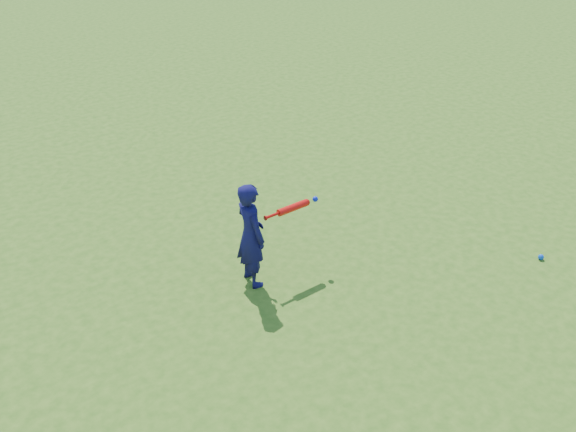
{
  "coord_description": "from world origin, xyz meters",
  "views": [
    {
      "loc": [
        -3.82,
        -4.85,
        4.35
      ],
      "look_at": [
        -0.24,
        0.06,
        0.67
      ],
      "focal_mm": 40.0,
      "sensor_mm": 36.0,
      "label": 1
    }
  ],
  "objects": [
    {
      "name": "child",
      "position": [
        -0.74,
        0.05,
        0.61
      ],
      "size": [
        0.33,
        0.47,
        1.23
      ],
      "primitive_type": "imported",
      "rotation": [
        0.0,
        0.0,
        1.49
      ],
      "color": "#100E44",
      "rests_on": "ground"
    },
    {
      "name": "ground_ball_blue",
      "position": [
        2.23,
        -1.6,
        0.03
      ],
      "size": [
        0.07,
        0.07,
        0.07
      ],
      "primitive_type": "sphere",
      "color": "blue",
      "rests_on": "ground"
    },
    {
      "name": "bat_swing",
      "position": [
        -0.18,
        0.02,
        0.79
      ],
      "size": [
        0.72,
        0.09,
        0.08
      ],
      "rotation": [
        0.0,
        0.0,
        0.01
      ],
      "color": "red",
      "rests_on": "ground"
    },
    {
      "name": "ground",
      "position": [
        0.0,
        0.0,
        0.0
      ],
      "size": [
        80.0,
        80.0,
        0.0
      ],
      "primitive_type": "plane",
      "color": "#376417",
      "rests_on": "ground"
    }
  ]
}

